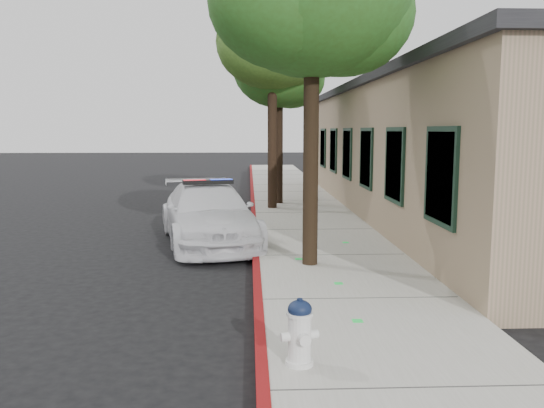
{
  "coord_description": "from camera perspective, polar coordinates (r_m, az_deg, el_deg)",
  "views": [
    {
      "loc": [
        -0.07,
        -8.22,
        2.72
      ],
      "look_at": [
        0.34,
        1.76,
        1.39
      ],
      "focal_mm": 36.61,
      "sensor_mm": 36.0,
      "label": 1
    }
  ],
  "objects": [
    {
      "name": "ground",
      "position": [
        8.66,
        -1.83,
        -10.72
      ],
      "size": [
        120.0,
        120.0,
        0.0
      ],
      "primitive_type": "plane",
      "color": "black",
      "rests_on": "ground"
    },
    {
      "name": "sidewalk",
      "position": [
        11.65,
        5.96,
        -5.57
      ],
      "size": [
        3.2,
        60.0,
        0.15
      ],
      "primitive_type": "cube",
      "color": "#9C9A8E",
      "rests_on": "ground"
    },
    {
      "name": "red_curb",
      "position": [
        11.53,
        -1.68,
        -5.65
      ],
      "size": [
        0.14,
        60.0,
        0.16
      ],
      "primitive_type": "cube",
      "color": "maroon",
      "rests_on": "ground"
    },
    {
      "name": "clapboard_building",
      "position": [
        18.51,
        19.14,
        5.34
      ],
      "size": [
        7.3,
        20.89,
        4.24
      ],
      "color": "#9B7E65",
      "rests_on": "ground"
    },
    {
      "name": "police_car",
      "position": [
        13.41,
        -6.56,
        -1.03
      ],
      "size": [
        3.01,
        5.27,
        1.56
      ],
      "rotation": [
        0.0,
        0.0,
        0.21
      ],
      "color": "silver",
      "rests_on": "ground"
    },
    {
      "name": "fire_hydrant",
      "position": [
        6.24,
        2.87,
        -12.99
      ],
      "size": [
        0.44,
        0.38,
        0.75
      ],
      "rotation": [
        0.0,
        0.0,
        0.22
      ],
      "color": "silver",
      "rests_on": "sidewalk"
    },
    {
      "name": "street_tree_near",
      "position": [
        10.77,
        4.22,
        20.12
      ],
      "size": [
        3.84,
        3.59,
        6.58
      ],
      "rotation": [
        0.0,
        0.0,
        -0.13
      ],
      "color": "black",
      "rests_on": "sidewalk"
    },
    {
      "name": "street_tree_mid",
      "position": [
        18.6,
        0.02,
        15.86
      ],
      "size": [
        3.64,
        3.8,
        6.95
      ],
      "rotation": [
        0.0,
        0.0,
        0.4
      ],
      "color": "black",
      "rests_on": "sidewalk"
    },
    {
      "name": "street_tree_far",
      "position": [
        19.69,
        0.88,
        13.38
      ],
      "size": [
        3.26,
        3.3,
        6.06
      ],
      "rotation": [
        0.0,
        0.0,
        0.35
      ],
      "color": "black",
      "rests_on": "sidewalk"
    }
  ]
}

